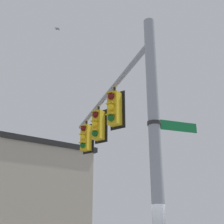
{
  "coord_description": "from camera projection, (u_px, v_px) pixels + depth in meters",
  "views": [
    {
      "loc": [
        -3.06,
        5.76,
        2.02
      ],
      "look_at": [
        2.3,
        -1.58,
        5.48
      ],
      "focal_mm": 49.79,
      "sensor_mm": 36.0,
      "label": 1
    }
  ],
  "objects": [
    {
      "name": "traffic_light_nearest_pole",
      "position": [
        114.0,
        108.0,
        9.51
      ],
      "size": [
        0.54,
        0.49,
        1.31
      ],
      "color": "black"
    },
    {
      "name": "traffic_light_mid_inner",
      "position": [
        98.0,
        125.0,
        11.01
      ],
      "size": [
        0.54,
        0.49,
        1.31
      ],
      "color": "black"
    },
    {
      "name": "mast_arm",
      "position": [
        105.0,
        97.0,
        10.65
      ],
      "size": [
        5.87,
        4.11,
        0.15
      ],
      "primitive_type": "cylinder",
      "rotation": [
        0.0,
        1.57,
        5.68
      ],
      "color": "gray"
    },
    {
      "name": "traffic_light_mid_outer",
      "position": [
        86.0,
        138.0,
        12.51
      ],
      "size": [
        0.54,
        0.49,
        1.31
      ],
      "color": "black"
    },
    {
      "name": "bird_flying",
      "position": [
        57.0,
        29.0,
        12.85
      ],
      "size": [
        0.21,
        0.27,
        0.09
      ],
      "color": "gray"
    },
    {
      "name": "signal_pole",
      "position": [
        156.0,
        157.0,
        6.55
      ],
      "size": [
        0.27,
        0.27,
        6.92
      ],
      "primitive_type": "cylinder",
      "color": "gray",
      "rests_on": "ground"
    },
    {
      "name": "street_name_sign",
      "position": [
        166.0,
        125.0,
        6.9
      ],
      "size": [
        0.78,
        1.05,
        0.22
      ],
      "color": "#147238"
    }
  ]
}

